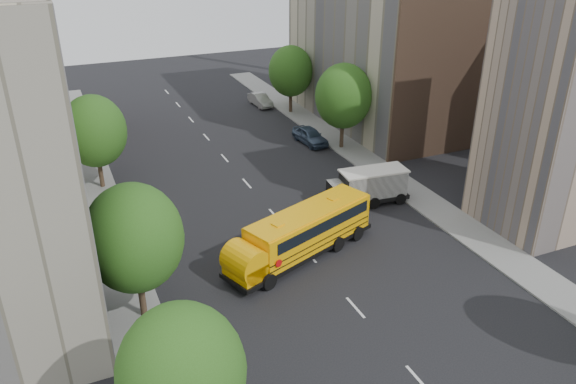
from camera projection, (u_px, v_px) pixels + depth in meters
ground at (297, 241)px, 38.08m from camera, size 120.00×120.00×0.00m
sidewalk_left at (112, 240)px, 38.05m from camera, size 3.00×80.00×0.12m
sidewalk_right at (399, 183)px, 46.32m from camera, size 3.00×80.00×0.12m
lane_markings at (247, 183)px, 46.33m from camera, size 0.15×64.00×0.01m
building_right_near at (573, 106)px, 37.13m from camera, size 10.00×7.00×17.00m
building_right_far at (377, 36)px, 57.12m from camera, size 10.00×22.00×18.00m
building_right_sidewall at (445, 58)px, 48.05m from camera, size 10.10×0.30×18.00m
street_tree_0 at (182, 373)px, 20.56m from camera, size 4.80×4.80×7.41m
street_tree_1 at (134, 238)px, 28.67m from camera, size 5.12×5.12×7.90m
street_tree_2 at (94, 131)px, 43.57m from camera, size 4.99×4.99×7.71m
street_tree_4 at (343, 96)px, 51.37m from camera, size 5.25×5.25×8.10m
street_tree_5 at (291, 71)px, 61.43m from camera, size 4.86×4.86×7.51m
school_bus at (300, 233)px, 35.50m from camera, size 11.43×6.37×3.18m
safari_truck at (368, 186)px, 42.54m from camera, size 6.49×2.91×2.70m
parked_car_0 at (183, 331)px, 28.72m from camera, size 1.94×4.00×1.32m
parked_car_1 at (145, 210)px, 40.47m from camera, size 1.73×4.53×1.47m
parked_car_4 at (310, 136)px, 54.36m from camera, size 2.32×4.78×1.57m
parked_car_5 at (260, 100)px, 65.51m from camera, size 1.75×4.39×1.42m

